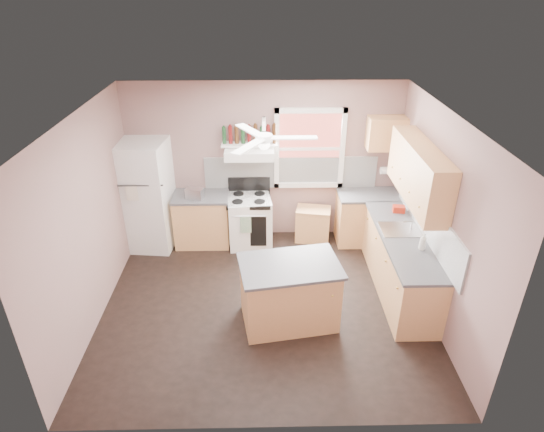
{
  "coord_description": "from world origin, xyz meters",
  "views": [
    {
      "loc": [
        -0.01,
        -5.11,
        4.16
      ],
      "look_at": [
        0.1,
        0.3,
        1.25
      ],
      "focal_mm": 30.0,
      "sensor_mm": 36.0,
      "label": 1
    }
  ],
  "objects_px": {
    "stove": "(249,221)",
    "cart": "(313,225)",
    "toaster": "(195,194)",
    "island": "(289,294)",
    "refrigerator": "(146,196)"
  },
  "relations": [
    {
      "from": "cart",
      "to": "island",
      "type": "relative_size",
      "value": 0.48
    },
    {
      "from": "toaster",
      "to": "stove",
      "type": "distance_m",
      "value": 1.04
    },
    {
      "from": "refrigerator",
      "to": "island",
      "type": "distance_m",
      "value": 3.06
    },
    {
      "from": "toaster",
      "to": "cart",
      "type": "height_order",
      "value": "toaster"
    },
    {
      "from": "refrigerator",
      "to": "toaster",
      "type": "height_order",
      "value": "refrigerator"
    },
    {
      "from": "toaster",
      "to": "island",
      "type": "relative_size",
      "value": 0.23
    },
    {
      "from": "island",
      "to": "stove",
      "type": "bearing_deg",
      "value": 96.36
    },
    {
      "from": "toaster",
      "to": "cart",
      "type": "distance_m",
      "value": 2.1
    },
    {
      "from": "cart",
      "to": "island",
      "type": "distance_m",
      "value": 2.17
    },
    {
      "from": "cart",
      "to": "island",
      "type": "xyz_separation_m",
      "value": [
        -0.53,
        -2.1,
        0.14
      ]
    },
    {
      "from": "stove",
      "to": "cart",
      "type": "xyz_separation_m",
      "value": [
        1.09,
        0.09,
        -0.14
      ]
    },
    {
      "from": "toaster",
      "to": "cart",
      "type": "xyz_separation_m",
      "value": [
        1.97,
        0.17,
        -0.7
      ]
    },
    {
      "from": "stove",
      "to": "toaster",
      "type": "bearing_deg",
      "value": 179.23
    },
    {
      "from": "refrigerator",
      "to": "cart",
      "type": "height_order",
      "value": "refrigerator"
    },
    {
      "from": "refrigerator",
      "to": "stove",
      "type": "relative_size",
      "value": 2.15
    }
  ]
}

